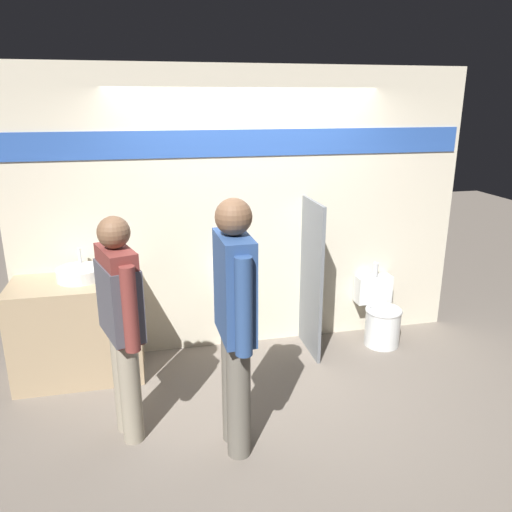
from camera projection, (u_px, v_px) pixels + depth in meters
The scene contains 10 objects.
ground_plane at pixel (260, 369), 4.63m from camera, with size 16.00×16.00×0.00m, color #70665B.
display_wall at pixel (246, 212), 4.79m from camera, with size 4.37×0.07×2.70m.
sink_counter at pixel (79, 329), 4.42m from camera, with size 1.08×0.61×0.89m.
sink_basin at pixel (79, 274), 4.33m from camera, with size 0.39×0.39×0.24m.
cell_phone at pixel (111, 284), 4.23m from camera, with size 0.07×0.14×0.01m.
divider_near_counter at pixel (311, 278), 4.78m from camera, with size 0.03×0.59×1.51m.
urinal_near_counter at pixel (230, 277), 4.77m from camera, with size 0.31×0.29×1.19m.
toilet at pixel (380, 316), 5.09m from camera, with size 0.37×0.53×0.80m.
person_in_vest at pixel (121, 315), 3.46m from camera, with size 0.34×0.56×1.67m.
person_with_lanyard at pixel (235, 318), 3.32m from camera, with size 0.24×0.63×1.81m.
Camera 1 is at (-0.93, -4.00, 2.39)m, focal length 35.00 mm.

